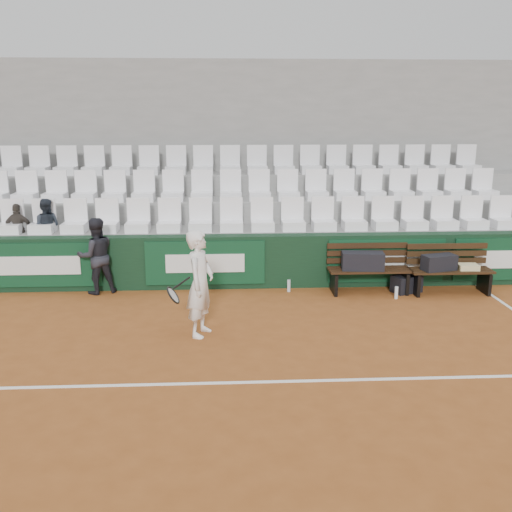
{
  "coord_description": "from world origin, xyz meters",
  "views": [
    {
      "loc": [
        0.21,
        -6.4,
        3.21
      ],
      "look_at": [
        0.67,
        2.4,
        1.0
      ],
      "focal_mm": 40.0,
      "sensor_mm": 36.0,
      "label": 1
    }
  ],
  "objects_px": {
    "bench_right": "(450,281)",
    "sports_bag_ground": "(406,284)",
    "sports_bag_left": "(363,261)",
    "tennis_player": "(200,284)",
    "bench_left": "(369,281)",
    "water_bottle_near": "(289,286)",
    "ball_kid": "(96,256)",
    "spectator_c": "(44,204)",
    "sports_bag_right": "(439,262)",
    "water_bottle_far": "(396,293)",
    "spectator_b": "(16,206)"
  },
  "relations": [
    {
      "from": "water_bottle_near",
      "to": "ball_kid",
      "type": "height_order",
      "value": "ball_kid"
    },
    {
      "from": "sports_bag_right",
      "to": "water_bottle_far",
      "type": "relative_size",
      "value": 2.72
    },
    {
      "from": "bench_left",
      "to": "tennis_player",
      "type": "distance_m",
      "value": 3.6
    },
    {
      "from": "spectator_c",
      "to": "tennis_player",
      "type": "bearing_deg",
      "value": 136.8
    },
    {
      "from": "bench_right",
      "to": "tennis_player",
      "type": "xyz_separation_m",
      "value": [
        -4.47,
        -1.79,
        0.57
      ]
    },
    {
      "from": "bench_right",
      "to": "spectator_c",
      "type": "xyz_separation_m",
      "value": [
        -7.52,
        1.09,
        1.32
      ]
    },
    {
      "from": "tennis_player",
      "to": "sports_bag_right",
      "type": "bearing_deg",
      "value": 22.64
    },
    {
      "from": "sports_bag_left",
      "to": "sports_bag_ground",
      "type": "relative_size",
      "value": 1.46
    },
    {
      "from": "sports_bag_ground",
      "to": "water_bottle_far",
      "type": "relative_size",
      "value": 2.32
    },
    {
      "from": "bench_left",
      "to": "spectator_b",
      "type": "bearing_deg",
      "value": 171.55
    },
    {
      "from": "sports_bag_ground",
      "to": "ball_kid",
      "type": "height_order",
      "value": "ball_kid"
    },
    {
      "from": "tennis_player",
      "to": "spectator_c",
      "type": "xyz_separation_m",
      "value": [
        -3.05,
        2.89,
        0.76
      ]
    },
    {
      "from": "sports_bag_left",
      "to": "ball_kid",
      "type": "height_order",
      "value": "ball_kid"
    },
    {
      "from": "bench_left",
      "to": "water_bottle_far",
      "type": "xyz_separation_m",
      "value": [
        0.4,
        -0.39,
        -0.11
      ]
    },
    {
      "from": "spectator_c",
      "to": "sports_bag_ground",
      "type": "bearing_deg",
      "value": 171.87
    },
    {
      "from": "sports_bag_right",
      "to": "ball_kid",
      "type": "distance_m",
      "value": 6.21
    },
    {
      "from": "tennis_player",
      "to": "ball_kid",
      "type": "height_order",
      "value": "tennis_player"
    },
    {
      "from": "sports_bag_left",
      "to": "sports_bag_ground",
      "type": "height_order",
      "value": "sports_bag_left"
    },
    {
      "from": "ball_kid",
      "to": "spectator_c",
      "type": "relative_size",
      "value": 1.27
    },
    {
      "from": "water_bottle_near",
      "to": "ball_kid",
      "type": "relative_size",
      "value": 0.16
    },
    {
      "from": "ball_kid",
      "to": "spectator_c",
      "type": "xyz_separation_m",
      "value": [
        -1.08,
        0.75,
        0.85
      ]
    },
    {
      "from": "sports_bag_left",
      "to": "spectator_c",
      "type": "height_order",
      "value": "spectator_c"
    },
    {
      "from": "sports_bag_right",
      "to": "spectator_b",
      "type": "distance_m",
      "value": 7.94
    },
    {
      "from": "spectator_b",
      "to": "spectator_c",
      "type": "height_order",
      "value": "spectator_c"
    },
    {
      "from": "ball_kid",
      "to": "sports_bag_ground",
      "type": "bearing_deg",
      "value": 154.52
    },
    {
      "from": "sports_bag_right",
      "to": "water_bottle_near",
      "type": "height_order",
      "value": "sports_bag_right"
    },
    {
      "from": "spectator_c",
      "to": "ball_kid",
      "type": "bearing_deg",
      "value": 145.52
    },
    {
      "from": "sports_bag_left",
      "to": "tennis_player",
      "type": "distance_m",
      "value": 3.42
    },
    {
      "from": "water_bottle_near",
      "to": "water_bottle_far",
      "type": "bearing_deg",
      "value": -15.35
    },
    {
      "from": "sports_bag_left",
      "to": "ball_kid",
      "type": "relative_size",
      "value": 0.54
    },
    {
      "from": "bench_left",
      "to": "water_bottle_near",
      "type": "height_order",
      "value": "bench_left"
    },
    {
      "from": "tennis_player",
      "to": "bench_left",
      "type": "bearing_deg",
      "value": 32.48
    },
    {
      "from": "sports_bag_ground",
      "to": "spectator_b",
      "type": "distance_m",
      "value": 7.46
    },
    {
      "from": "bench_right",
      "to": "sports_bag_left",
      "type": "xyz_separation_m",
      "value": [
        -1.61,
        0.08,
        0.39
      ]
    },
    {
      "from": "sports_bag_right",
      "to": "spectator_c",
      "type": "distance_m",
      "value": 7.43
    },
    {
      "from": "water_bottle_near",
      "to": "spectator_b",
      "type": "relative_size",
      "value": 0.23
    },
    {
      "from": "bench_right",
      "to": "tennis_player",
      "type": "distance_m",
      "value": 4.85
    },
    {
      "from": "bench_right",
      "to": "spectator_b",
      "type": "bearing_deg",
      "value": 172.25
    },
    {
      "from": "water_bottle_near",
      "to": "tennis_player",
      "type": "xyz_separation_m",
      "value": [
        -1.53,
        -2.03,
        0.68
      ]
    },
    {
      "from": "sports_bag_right",
      "to": "spectator_c",
      "type": "xyz_separation_m",
      "value": [
        -7.28,
        1.12,
        0.96
      ]
    },
    {
      "from": "water_bottle_near",
      "to": "tennis_player",
      "type": "distance_m",
      "value": 2.63
    },
    {
      "from": "bench_left",
      "to": "sports_bag_left",
      "type": "xyz_separation_m",
      "value": [
        -0.15,
        -0.04,
        0.39
      ]
    },
    {
      "from": "sports_bag_left",
      "to": "ball_kid",
      "type": "bearing_deg",
      "value": 176.77
    },
    {
      "from": "bench_left",
      "to": "spectator_c",
      "type": "xyz_separation_m",
      "value": [
        -6.05,
        0.98,
        1.32
      ]
    },
    {
      "from": "bench_left",
      "to": "sports_bag_left",
      "type": "relative_size",
      "value": 2.0
    },
    {
      "from": "bench_right",
      "to": "sports_bag_ground",
      "type": "relative_size",
      "value": 2.92
    },
    {
      "from": "sports_bag_ground",
      "to": "spectator_c",
      "type": "bearing_deg",
      "value": 171.64
    },
    {
      "from": "sports_bag_left",
      "to": "tennis_player",
      "type": "bearing_deg",
      "value": -146.81
    },
    {
      "from": "sports_bag_right",
      "to": "water_bottle_far",
      "type": "bearing_deg",
      "value": -163.31
    },
    {
      "from": "water_bottle_far",
      "to": "sports_bag_right",
      "type": "bearing_deg",
      "value": 16.69
    }
  ]
}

